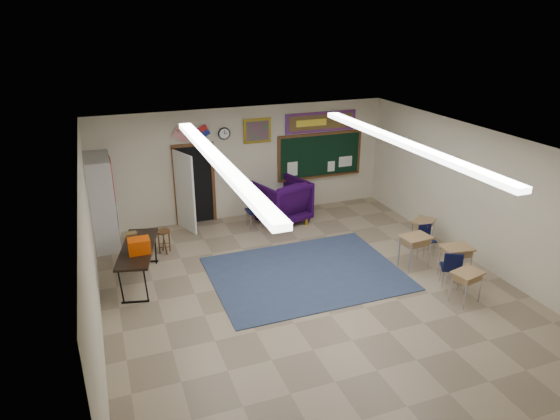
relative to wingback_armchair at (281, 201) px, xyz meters
name	(u,v)px	position (x,y,z in m)	size (l,w,h in m)	color
floor	(313,293)	(-0.75, -3.74, -0.58)	(9.00, 9.00, 0.00)	gray
back_wall	(245,163)	(-0.75, 0.76, 0.92)	(8.00, 0.04, 3.00)	beige
front_wall	(482,375)	(-0.75, -8.24, 0.92)	(8.00, 0.04, 3.00)	beige
left_wall	(91,259)	(-4.75, -3.74, 0.92)	(0.04, 9.00, 3.00)	beige
right_wall	(483,199)	(3.25, -3.74, 0.92)	(0.04, 9.00, 3.00)	beige
ceiling	(317,148)	(-0.75, -3.74, 2.42)	(8.00, 9.00, 0.04)	white
area_rug	(306,273)	(-0.55, -2.94, -0.57)	(4.00, 3.00, 0.02)	#2D3B56
fluorescent_strips	(316,151)	(-0.75, -3.74, 2.36)	(3.86, 6.00, 0.10)	white
doorway	(192,186)	(-2.26, 0.62, 0.48)	(1.10, 0.89, 2.16)	black
chalkboard	(320,157)	(1.45, 0.73, 0.89)	(2.55, 0.14, 1.30)	#543118
bulletin_board	(321,122)	(1.45, 0.73, 1.87)	(2.10, 0.05, 0.55)	#AB130E
framed_art_print	(257,131)	(-0.40, 0.73, 1.77)	(0.75, 0.05, 0.65)	olive
wall_clock	(224,133)	(-1.30, 0.73, 1.77)	(0.32, 0.05, 0.32)	black
wall_flags	(191,131)	(-2.15, 0.70, 1.90)	(1.16, 0.06, 0.70)	red
storage_cabinet	(103,202)	(-4.47, 0.11, 0.52)	(0.59, 1.25, 2.20)	#B2B1AD
wingback_armchair	(281,201)	(0.00, 0.00, 0.00)	(1.23, 1.26, 1.15)	black
student_chair_reading	(255,211)	(-0.80, -0.14, -0.14)	(0.44, 0.44, 0.88)	black
student_chair_desk_a	(450,268)	(2.00, -4.44, -0.17)	(0.40, 0.40, 0.81)	black
student_chair_desk_b	(427,241)	(2.42, -3.07, -0.23)	(0.35, 0.35, 0.70)	black
student_desk_front_left	(415,250)	(1.79, -3.50, -0.16)	(0.66, 0.52, 0.75)	#9F774A
student_desk_front_right	(422,231)	(2.62, -2.63, -0.20)	(0.69, 0.65, 0.66)	#9F774A
student_desk_back_left	(466,285)	(1.87, -5.06, -0.21)	(0.63, 0.53, 0.66)	#9F774A
student_desk_back_right	(455,261)	(2.30, -4.21, -0.17)	(0.67, 0.54, 0.73)	#9F774A
folding_table	(139,263)	(-3.91, -2.02, -0.14)	(1.07, 2.00, 1.09)	black
wooden_stool	(164,241)	(-3.24, -0.83, -0.29)	(0.32, 0.32, 0.56)	#543419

